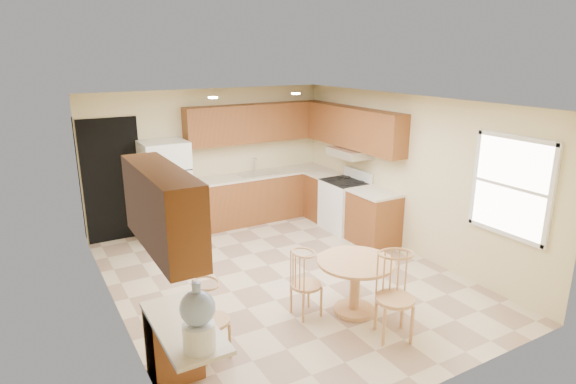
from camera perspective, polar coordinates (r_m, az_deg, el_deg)
floor at (r=7.01m, az=-0.46°, el=-10.15°), size 5.50×5.50×0.00m
ceiling at (r=6.31m, az=-0.52°, el=10.62°), size 4.50×5.50×0.02m
wall_back at (r=8.98m, az=-9.19°, el=4.03°), size 4.50×0.02×2.50m
wall_front at (r=4.52m, az=17.18°, el=-8.95°), size 4.50×0.02×2.50m
wall_left at (r=5.84m, az=-20.11°, el=-3.45°), size 0.02×5.50×2.50m
wall_right at (r=7.87m, az=13.93°, el=2.03°), size 0.02×5.50×2.50m
doorway at (r=8.57m, az=-20.07°, el=1.27°), size 0.90×0.02×2.10m
base_cab_back at (r=9.25m, az=-3.24°, el=-0.63°), size 2.75×0.60×0.87m
counter_back at (r=9.13m, az=-3.29°, el=2.10°), size 2.75×0.63×0.04m
base_cab_right_a at (r=9.29m, az=4.36°, el=-0.59°), size 0.60×0.59×0.87m
counter_right_a at (r=9.17m, az=4.42°, el=2.13°), size 0.63×0.59×0.04m
base_cab_right_b at (r=8.19m, az=10.09°, el=-3.14°), size 0.60×0.80×0.87m
counter_right_b at (r=8.05m, az=10.25°, el=-0.09°), size 0.63×0.80×0.04m
upper_cab_back at (r=9.07m, az=-3.77°, el=8.17°), size 2.75×0.33×0.70m
upper_cab_right at (r=8.54m, az=7.77°, el=7.57°), size 0.33×2.42×0.70m
upper_cab_left at (r=4.19m, az=-14.67°, el=-1.92°), size 0.33×1.40×0.70m
sink at (r=9.12m, az=-3.43°, el=2.21°), size 0.78×0.44×0.01m
range_hood at (r=8.54m, az=7.33°, el=4.65°), size 0.50×0.76×0.14m
desk_pedestal at (r=5.10m, az=-13.37°, el=-17.00°), size 0.48×0.42×0.72m
desk_top at (r=4.58m, az=-12.25°, el=-15.29°), size 0.50×1.20×0.04m
window at (r=6.63m, az=24.95°, el=0.58°), size 0.06×1.12×1.30m
can_light_a at (r=7.18m, az=-8.89°, el=11.00°), size 0.14×0.14×0.02m
can_light_b at (r=7.80m, az=0.93°, el=11.59°), size 0.14×0.14×0.02m
refrigerator at (r=8.46m, az=-14.22°, el=0.18°), size 0.75×0.73×1.70m
stove at (r=8.74m, az=6.71°, el=-1.51°), size 0.65×0.76×1.09m
dining_table at (r=6.03m, az=7.97°, el=-10.14°), size 0.94×0.94×0.70m
chair_table_a at (r=5.84m, az=2.60°, el=-10.30°), size 0.37×0.48×0.84m
chair_table_b at (r=5.49m, az=13.30°, el=-11.44°), size 0.44×0.49×1.00m
chair_desk at (r=5.16m, az=-8.70°, el=-14.17°), size 0.38×0.49×0.86m
water_crock at (r=4.09m, az=-10.60°, el=-14.60°), size 0.29×0.29×0.60m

